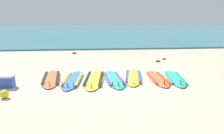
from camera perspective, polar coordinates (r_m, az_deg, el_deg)
The scene contains 14 objects.
ground_plane at distance 7.60m, azimuth -0.77°, elevation -3.06°, with size 80.00×80.00×0.00m, color #B7AD93.
sea at distance 44.64m, azimuth -5.01°, elevation 9.68°, with size 80.00×60.00×0.10m, color teal.
surfboard_0 at distance 7.83m, azimuth -15.42°, elevation -2.78°, with size 0.85×2.47×0.18m.
surfboard_1 at distance 7.49m, azimuth -10.10°, elevation -3.19°, with size 0.80×2.44×0.18m.
surfboard_2 at distance 7.47m, azimuth -4.62°, elevation -3.09°, with size 0.92×2.65×0.18m.
surfboard_3 at distance 7.47m, azimuth 0.38°, elevation -3.03°, with size 0.73×2.41×0.18m.
surfboard_4 at distance 7.78m, azimuth 5.47°, elevation -2.48°, with size 1.04×2.45×0.18m.
surfboard_5 at distance 7.71m, azimuth 11.58°, elevation -2.82°, with size 0.65×2.22×0.18m.
surfboard_6 at distance 7.85m, azimuth 15.92°, elevation -2.76°, with size 0.91×2.26×0.18m.
cooler_box at distance 7.34m, azimuth -25.71°, elevation -3.30°, with size 0.47×0.33×0.38m.
beach_ball at distance 6.38m, azimuth -26.08°, elevation -6.30°, with size 0.23×0.23×0.23m, color yellow.
seaweed_clump_near_shoreline at distance 10.81m, azimuth 11.78°, elevation 1.50°, with size 0.23×0.18×0.08m, color #384723.
seaweed_clump_mid_sand at distance 11.53m, azimuth 13.30°, elevation 2.08°, with size 0.20×0.16×0.07m, color #384723.
seaweed_clump_by_the_boards at distance 13.28m, azimuth -9.69°, elevation 3.57°, with size 0.26×0.21×0.09m, color #384723.
Camera 1 is at (-0.63, -7.30, 2.01)m, focal length 35.37 mm.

